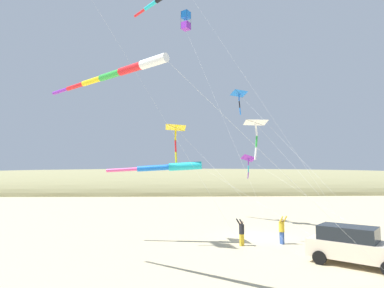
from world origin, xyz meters
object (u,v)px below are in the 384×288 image
Objects in this scene: person_adult_flyer at (282,228)px; kite_delta_magenta_far_left at (249,159)px; kite_windsock_red_high_left at (168,167)px; kite_windsock_white_trailing at (117,73)px; person_child_green_jacket at (242,231)px; cooler_box at (339,249)px; kite_delta_orange_high_right at (176,128)px; kite_delta_small_distant at (240,94)px; kite_box_green_low_center at (186,21)px; kite_delta_striped_overhead at (256,123)px; parked_car at (354,245)px.

kite_delta_magenta_far_left is (10.13, -0.34, 4.98)m from person_adult_flyer.
kite_windsock_red_high_left is 8.78m from kite_windsock_white_trailing.
kite_windsock_red_high_left is at bearing 77.05° from person_child_green_jacket.
kite_windsock_red_high_left is (3.14, 9.71, 4.67)m from cooler_box.
person_adult_flyer is 0.12× the size of kite_windsock_white_trailing.
person_child_green_jacket is 0.11× the size of kite_windsock_white_trailing.
kite_delta_orange_high_right is 0.76× the size of kite_delta_small_distant.
kite_delta_striped_overhead is at bearing -147.32° from kite_box_green_low_center.
kite_box_green_low_center is 1.44× the size of kite_windsock_red_high_left.
cooler_box is 3.51m from person_adult_flyer.
kite_delta_small_distant is at bearing -81.29° from kite_windsock_red_high_left.
parked_car is 0.54× the size of kite_delta_striped_overhead.
person_child_green_jacket is at bearing 125.27° from kite_delta_striped_overhead.
kite_delta_magenta_far_left is (9.57, -1.73, -1.92)m from kite_delta_striped_overhead.
person_child_green_jacket reaches higher than cooler_box.
kite_windsock_red_high_left is at bearing 59.16° from parked_car.
cooler_box is 0.04× the size of kite_delta_magenta_far_left.
kite_windsock_white_trailing is (-2.14, 11.22, 7.73)m from parked_car.
cooler_box is at bearing -11.50° from parked_car.
kite_delta_orange_high_right is at bearing 73.16° from person_child_green_jacket.
parked_car is 0.29× the size of kite_windsock_white_trailing.
cooler_box is 5.54m from person_child_green_jacket.
kite_box_green_low_center is 13.59m from kite_delta_striped_overhead.
kite_delta_striped_overhead is 0.56× the size of kite_delta_magenta_far_left.
cooler_box is at bearing -127.86° from kite_delta_striped_overhead.
kite_delta_magenta_far_left reaches higher than kite_windsock_red_high_left.
person_adult_flyer is at bearing -123.20° from kite_delta_small_distant.
kite_delta_small_distant reaches higher than kite_windsock_red_high_left.
kite_windsock_red_high_left is 0.92× the size of kite_delta_magenta_far_left.
kite_box_green_low_center is 1.33× the size of kite_delta_magenta_far_left.
kite_delta_striped_overhead is 0.53× the size of kite_windsock_white_trailing.
person_child_green_jacket is 0.16× the size of kite_delta_small_distant.
kite_box_green_low_center reaches higher than kite_delta_magenta_far_left.
person_child_green_jacket is at bearing 164.02° from kite_delta_magenta_far_left.
kite_windsock_red_high_left is (1.06, 4.62, 3.97)m from person_child_green_jacket.
parked_car is 0.56× the size of kite_delta_orange_high_right.
kite_delta_orange_high_right is 2.71m from kite_windsock_red_high_left.
cooler_box is 11.22m from kite_windsock_red_high_left.
kite_delta_striped_overhead is at bearing -136.86° from kite_delta_small_distant.
kite_windsock_white_trailing is (-6.59, 6.62, 7.78)m from person_child_green_jacket.
kite_box_green_low_center reaches higher than kite_delta_orange_high_right.
kite_delta_small_distant is 9.93m from kite_delta_magenta_far_left.
person_child_green_jacket is 0.12× the size of kite_windsock_red_high_left.
kite_windsock_red_high_left is at bearing 109.48° from kite_delta_orange_high_right.
kite_windsock_white_trailing is (-17.06, 9.62, 2.73)m from kite_delta_magenta_far_left.
person_child_green_jacket is (4.45, 4.61, -0.04)m from parked_car.
cooler_box is 0.04× the size of kite_windsock_white_trailing.
person_adult_flyer reaches higher than person_child_green_jacket.
cooler_box is 0.08× the size of kite_delta_orange_high_right.
kite_delta_small_distant is at bearing 50.26° from cooler_box.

